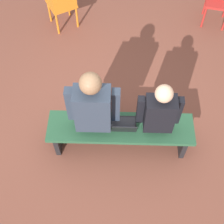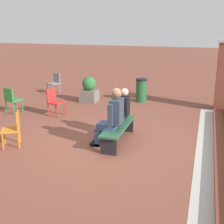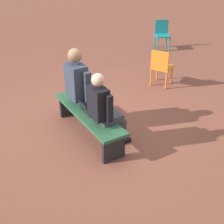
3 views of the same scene
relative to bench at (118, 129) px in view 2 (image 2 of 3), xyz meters
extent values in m
plane|color=brown|center=(0.15, -0.22, -0.35)|extent=(60.00, 60.00, 0.00)
cube|color=#B7B2A8|center=(0.00, 2.08, -0.35)|extent=(7.46, 0.40, 0.01)
cube|color=#285638|center=(0.00, 0.00, 0.07)|extent=(1.80, 0.44, 0.05)
cube|color=black|center=(-0.80, 0.00, -0.15)|extent=(0.06, 0.37, 0.40)
cube|color=black|center=(0.80, 0.00, -0.15)|extent=(0.06, 0.37, 0.40)
cube|color=#383842|center=(-0.43, -0.16, 0.15)|extent=(0.30, 0.35, 0.12)
cube|color=#383842|center=(-0.51, -0.33, -0.13)|extent=(0.10, 0.11, 0.45)
cube|color=black|center=(-0.51, -0.39, -0.32)|extent=(0.10, 0.21, 0.06)
cube|color=#383842|center=(-0.35, -0.33, -0.13)|extent=(0.10, 0.11, 0.45)
cube|color=black|center=(-0.35, -0.39, -0.32)|extent=(0.10, 0.21, 0.06)
cube|color=black|center=(-0.43, 0.04, 0.46)|extent=(0.34, 0.21, 0.50)
cube|color=#195133|center=(-0.43, -0.07, 0.42)|extent=(0.04, 0.01, 0.30)
cube|color=black|center=(-0.64, -0.02, 0.44)|extent=(0.08, 0.09, 0.42)
cube|color=black|center=(-0.22, -0.02, 0.44)|extent=(0.08, 0.09, 0.42)
sphere|color=#DBAD89|center=(-0.43, 0.04, 0.83)|extent=(0.19, 0.19, 0.19)
cube|color=#384C75|center=(0.32, -0.19, 0.16)|extent=(0.36, 0.42, 0.15)
cube|color=#384C75|center=(0.22, -0.40, -0.13)|extent=(0.12, 0.13, 0.45)
cube|color=black|center=(0.22, -0.47, -0.32)|extent=(0.12, 0.25, 0.07)
cube|color=#384C75|center=(0.41, -0.40, -0.13)|extent=(0.12, 0.13, 0.45)
cube|color=black|center=(0.41, -0.47, -0.32)|extent=(0.12, 0.25, 0.07)
cube|color=#2D3847|center=(0.32, 0.04, 0.53)|extent=(0.40, 0.25, 0.59)
cube|color=#2D3847|center=(0.06, -0.03, 0.51)|extent=(0.10, 0.11, 0.50)
cube|color=#2D3847|center=(0.57, -0.03, 0.51)|extent=(0.10, 0.11, 0.50)
sphere|color=#8C6647|center=(0.32, 0.04, 0.97)|extent=(0.23, 0.23, 0.23)
cube|color=black|center=(-0.03, -0.04, 0.11)|extent=(0.32, 0.22, 0.02)
cube|color=#2D2D33|center=(-0.03, -0.05, 0.12)|extent=(0.29, 0.15, 0.00)
cube|color=black|center=(-0.03, 0.10, 0.21)|extent=(0.32, 0.07, 0.19)
cube|color=#33519E|center=(-0.03, 0.09, 0.21)|extent=(0.28, 0.06, 0.17)
cube|color=#2D893D|center=(-1.52, -4.00, 0.07)|extent=(0.52, 0.52, 0.04)
cube|color=#2D893D|center=(-1.33, -4.05, 0.29)|extent=(0.15, 0.39, 0.40)
cylinder|color=#2D893D|center=(-1.64, -3.78, -0.15)|extent=(0.04, 0.04, 0.40)
cylinder|color=#2D893D|center=(-1.74, -4.12, -0.15)|extent=(0.04, 0.04, 0.40)
cylinder|color=#2D893D|center=(-1.29, -3.87, -0.15)|extent=(0.04, 0.04, 0.40)
cylinder|color=#2D893D|center=(-1.39, -4.22, -0.15)|extent=(0.04, 0.04, 0.40)
cube|color=gray|center=(-4.41, -4.05, 0.07)|extent=(0.55, 0.55, 0.04)
cube|color=gray|center=(-4.58, -3.97, 0.29)|extent=(0.20, 0.38, 0.40)
cylinder|color=gray|center=(-4.31, -4.29, -0.15)|extent=(0.04, 0.04, 0.40)
cylinder|color=gray|center=(-4.17, -3.96, -0.15)|extent=(0.04, 0.04, 0.40)
cylinder|color=gray|center=(-4.64, -4.14, -0.15)|extent=(0.04, 0.04, 0.40)
cylinder|color=gray|center=(-4.50, -3.81, -0.15)|extent=(0.04, 0.04, 0.40)
cube|color=red|center=(-1.61, -2.51, 0.07)|extent=(0.50, 0.50, 0.04)
cube|color=red|center=(-1.65, -2.70, 0.29)|extent=(0.40, 0.12, 0.40)
cylinder|color=red|center=(-1.40, -2.37, -0.15)|extent=(0.04, 0.04, 0.40)
cylinder|color=red|center=(-1.75, -2.30, -0.15)|extent=(0.04, 0.04, 0.40)
cylinder|color=red|center=(-1.47, -2.73, -0.15)|extent=(0.04, 0.04, 0.40)
cylinder|color=red|center=(-1.82, -2.65, -0.15)|extent=(0.04, 0.04, 0.40)
cube|color=orange|center=(1.02, -2.38, 0.07)|extent=(0.57, 0.57, 0.04)
cube|color=orange|center=(0.92, -2.22, 0.29)|extent=(0.37, 0.23, 0.40)
cylinder|color=orange|center=(0.95, -2.63, -0.15)|extent=(0.04, 0.04, 0.40)
cylinder|color=orange|center=(1.26, -2.45, -0.15)|extent=(0.04, 0.04, 0.40)
cylinder|color=orange|center=(0.77, -2.31, -0.15)|extent=(0.04, 0.04, 0.40)
cylinder|color=orange|center=(1.08, -2.14, -0.15)|extent=(0.04, 0.04, 0.40)
cube|color=#6B665B|center=(-3.57, -2.14, -0.13)|extent=(0.60, 0.60, 0.44)
sphere|color=#2D6B33|center=(-3.57, -2.14, 0.33)|extent=(0.52, 0.52, 0.52)
cylinder|color=#23562D|center=(-4.13, -0.29, 0.05)|extent=(0.40, 0.40, 0.80)
cylinder|color=black|center=(-4.13, -0.29, 0.48)|extent=(0.42, 0.42, 0.06)
camera|label=1|loc=(0.05, 1.98, 3.36)|focal=50.00mm
camera|label=2|loc=(6.99, 1.98, 2.56)|focal=50.00mm
camera|label=3|loc=(-4.04, 1.98, 2.60)|focal=50.00mm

